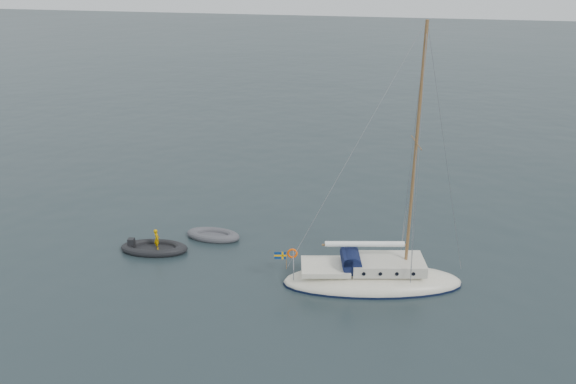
# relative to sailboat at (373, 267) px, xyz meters

# --- Properties ---
(ground) EXTENTS (300.00, 300.00, 0.00)m
(ground) POSITION_rel_sailboat_xyz_m (-3.93, 1.90, -0.96)
(ground) COLOR black
(ground) RESTS_ON ground
(sailboat) EXTENTS (8.88, 2.66, 12.64)m
(sailboat) POSITION_rel_sailboat_xyz_m (0.00, 0.00, 0.00)
(sailboat) COLOR white
(sailboat) RESTS_ON ground
(dinghy) EXTENTS (3.04, 1.37, 0.44)m
(dinghy) POSITION_rel_sailboat_xyz_m (-9.14, 2.59, -0.77)
(dinghy) COLOR #4E4D53
(dinghy) RESTS_ON ground
(rib) EXTENTS (3.59, 1.63, 1.31)m
(rib) POSITION_rel_sailboat_xyz_m (-11.59, 0.36, -0.75)
(rib) COLOR black
(rib) RESTS_ON ground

